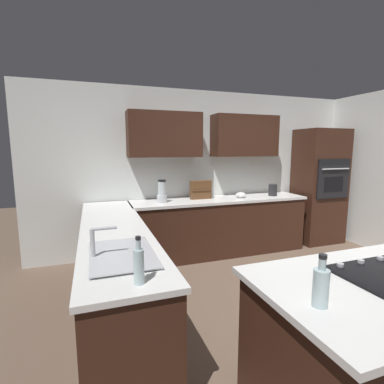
# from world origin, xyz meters

# --- Properties ---
(ground_plane) EXTENTS (14.00, 14.00, 0.00)m
(ground_plane) POSITION_xyz_m (0.00, 0.00, 0.00)
(ground_plane) COLOR brown
(wall_back) EXTENTS (6.00, 0.44, 2.60)m
(wall_back) POSITION_xyz_m (0.07, -2.05, 1.44)
(wall_back) COLOR silver
(wall_back) RESTS_ON ground
(lower_cabinets_back) EXTENTS (2.80, 0.60, 0.86)m
(lower_cabinets_back) POSITION_xyz_m (0.10, -1.72, 0.43)
(lower_cabinets_back) COLOR #381E14
(lower_cabinets_back) RESTS_ON ground
(countertop_back) EXTENTS (2.84, 0.64, 0.04)m
(countertop_back) POSITION_xyz_m (0.10, -1.72, 0.88)
(countertop_back) COLOR silver
(countertop_back) RESTS_ON lower_cabinets_back
(lower_cabinets_side) EXTENTS (0.60, 2.90, 0.86)m
(lower_cabinets_side) POSITION_xyz_m (1.82, -0.55, 0.43)
(lower_cabinets_side) COLOR #381E14
(lower_cabinets_side) RESTS_ON ground
(countertop_side) EXTENTS (0.64, 2.94, 0.04)m
(countertop_side) POSITION_xyz_m (1.82, -0.55, 0.88)
(countertop_side) COLOR silver
(countertop_side) RESTS_ON lower_cabinets_side
(wall_oven) EXTENTS (0.80, 0.66, 2.02)m
(wall_oven) POSITION_xyz_m (-1.85, -1.72, 1.01)
(wall_oven) COLOR #381E14
(wall_oven) RESTS_ON ground
(sink_unit) EXTENTS (0.46, 0.70, 0.23)m
(sink_unit) POSITION_xyz_m (1.83, 0.29, 0.92)
(sink_unit) COLOR #515456
(sink_unit) RESTS_ON countertop_side
(blender) EXTENTS (0.15, 0.15, 0.34)m
(blender) POSITION_xyz_m (1.05, -1.68, 1.04)
(blender) COLOR silver
(blender) RESTS_ON countertop_back
(mixing_bowl) EXTENTS (0.16, 0.16, 0.09)m
(mixing_bowl) POSITION_xyz_m (-0.25, -1.68, 0.94)
(mixing_bowl) COLOR white
(mixing_bowl) RESTS_ON countertop_back
(spice_rack) EXTENTS (0.33, 0.11, 0.29)m
(spice_rack) POSITION_xyz_m (0.40, -1.80, 1.04)
(spice_rack) COLOR brown
(spice_rack) RESTS_ON countertop_back
(kettle) EXTENTS (0.14, 0.14, 0.19)m
(kettle) POSITION_xyz_m (-0.85, -1.68, 1.00)
(kettle) COLOR #262628
(kettle) RESTS_ON countertop_back
(dish_soap_bottle) EXTENTS (0.06, 0.06, 0.29)m
(dish_soap_bottle) POSITION_xyz_m (1.77, 0.77, 1.01)
(dish_soap_bottle) COLOR silver
(dish_soap_bottle) RESTS_ON countertop_side
(oil_bottle) EXTENTS (0.08, 0.08, 0.27)m
(oil_bottle) POSITION_xyz_m (0.96, 1.31, 1.01)
(oil_bottle) COLOR silver
(oil_bottle) RESTS_ON island_top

